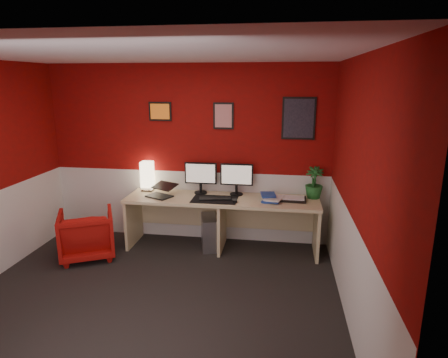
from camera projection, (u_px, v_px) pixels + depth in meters
ground at (151, 300)px, 4.08m from camera, size 4.00×3.50×0.01m
ceiling at (138, 54)px, 3.46m from camera, size 4.00×3.50×0.01m
wall_back at (188, 154)px, 5.44m from camera, size 4.00×0.01×2.50m
wall_front at (35, 273)px, 2.09m from camera, size 4.00×0.01×2.50m
wall_right at (357, 196)px, 3.48m from camera, size 0.01×3.50×2.50m
wainscot_back at (189, 205)px, 5.63m from camera, size 4.00×0.01×1.00m
wainscot_right at (349, 271)px, 3.67m from camera, size 0.01×3.50×1.00m
desk at (222, 224)px, 5.26m from camera, size 2.60×0.65×0.73m
shoji_lamp at (147, 177)px, 5.50m from camera, size 0.16×0.16×0.40m
laptop at (159, 189)px, 5.20m from camera, size 0.40×0.35×0.22m
monitor_left at (200, 173)px, 5.33m from camera, size 0.45×0.06×0.58m
monitor_right at (237, 174)px, 5.25m from camera, size 0.45×0.06×0.58m
desk_mat at (215, 199)px, 5.10m from camera, size 0.60×0.38×0.01m
keyboard at (215, 198)px, 5.10m from camera, size 0.44×0.22×0.02m
mouse at (235, 201)px, 4.99m from camera, size 0.08×0.11×0.03m
book_bottom at (263, 199)px, 5.08m from camera, size 0.28×0.34×0.03m
book_middle at (266, 197)px, 5.07m from camera, size 0.29×0.35×0.02m
book_top at (261, 195)px, 5.10m from camera, size 0.23×0.28×0.02m
zen_tray at (293, 199)px, 5.07m from camera, size 0.36×0.26×0.03m
potted_plant at (314, 183)px, 5.13m from camera, size 0.27×0.27×0.43m
pc_tower at (209, 232)px, 5.33m from camera, size 0.31×0.49×0.45m
armchair at (87, 234)px, 5.03m from camera, size 0.90×0.91×0.62m
art_left at (160, 111)px, 5.33m from camera, size 0.32×0.02×0.26m
art_center at (223, 116)px, 5.22m from camera, size 0.28×0.02×0.36m
art_right at (299, 118)px, 5.08m from camera, size 0.44×0.02×0.56m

